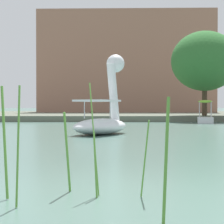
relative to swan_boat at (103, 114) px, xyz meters
The scene contains 7 objects.
ground_plane 12.29m from the swan_boat, 86.63° to the right, with size 401.61×401.61×0.00m, color #47665B.
shore_bank_far 26.68m from the swan_boat, 88.45° to the left, with size 127.02×27.00×0.44m, color #5B6051.
swan_boat is the anchor object (origin of this frame).
pedal_boat_lime 13.41m from the swan_boat, 60.01° to the left, with size 1.37×2.19×1.59m.
tree_broadleaf_left 16.87m from the swan_boat, 63.66° to the left, with size 6.43×6.38×6.45m.
apartment_block 33.69m from the swan_boat, 87.04° to the left, with size 19.91×8.46×11.45m, color #996B56.
reed_clump_foreground 12.93m from the swan_boat, 91.78° to the right, with size 3.29×1.74×1.57m.
Camera 1 is at (-0.18, -5.81, 1.21)m, focal length 68.71 mm.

